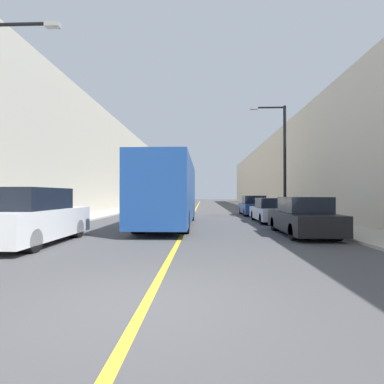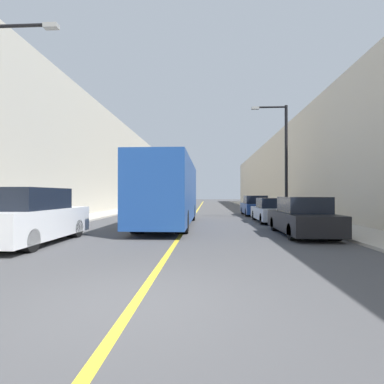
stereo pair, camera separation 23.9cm
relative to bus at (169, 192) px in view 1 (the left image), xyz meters
name	(u,v)px [view 1 (the left image)]	position (x,y,z in m)	size (l,w,h in m)	color
ground_plane	(145,305)	(0.94, -11.36, -1.81)	(200.00, 200.00, 0.00)	#474749
sidewalk_left	(132,208)	(-6.44, 18.64, -1.75)	(2.60, 72.00, 0.11)	#B2AA9E
sidewalk_right	(260,209)	(8.33, 18.64, -1.75)	(2.60, 72.00, 0.11)	#B2AA9E
building_row_left	(104,166)	(-9.74, 18.64, 3.17)	(4.00, 72.00, 9.94)	#B7B2A3
building_row_right	(290,172)	(11.63, 18.64, 2.43)	(4.00, 72.00, 8.47)	beige
road_center_line	(196,209)	(0.94, 18.64, -1.80)	(0.16, 72.00, 0.01)	gold
bus	(169,192)	(0.00, 0.00, 0.00)	(2.44, 10.22, 3.38)	#1E4793
parked_suv_left	(32,218)	(-3.91, -6.05, -0.94)	(1.99, 4.87, 1.88)	silver
car_right_near	(303,218)	(5.88, -3.43, -1.10)	(1.81, 4.69, 1.56)	black
car_right_mid	(271,211)	(5.91, 2.34, -1.15)	(1.89, 4.62, 1.45)	silver
car_right_far	(253,206)	(5.78, 8.18, -1.10)	(1.82, 4.41, 1.57)	navy
street_lamp_right	(282,154)	(7.13, 4.63, 2.60)	(2.42, 0.24, 7.57)	black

